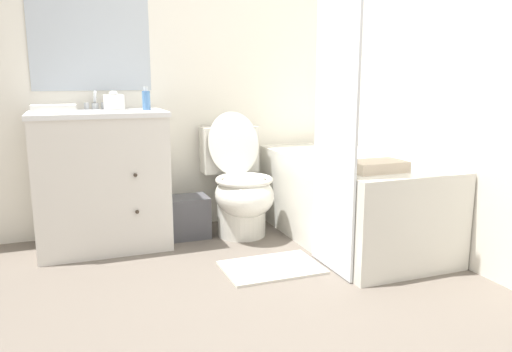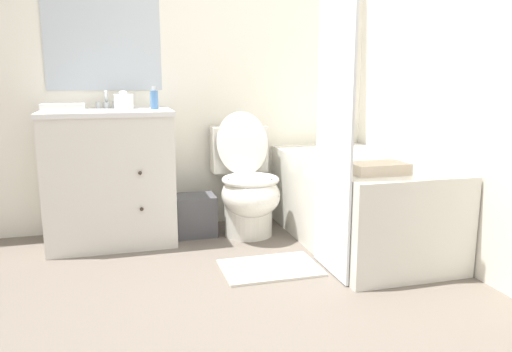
{
  "view_description": "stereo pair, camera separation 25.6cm",
  "coord_description": "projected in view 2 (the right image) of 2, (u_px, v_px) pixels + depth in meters",
  "views": [
    {
      "loc": [
        -0.95,
        -1.92,
        1.11
      ],
      "look_at": [
        0.06,
        0.75,
        0.54
      ],
      "focal_mm": 35.0,
      "sensor_mm": 36.0,
      "label": 1
    },
    {
      "loc": [
        -0.71,
        -2.0,
        1.11
      ],
      "look_at": [
        0.06,
        0.75,
        0.54
      ],
      "focal_mm": 35.0,
      "sensor_mm": 36.0,
      "label": 2
    }
  ],
  "objects": [
    {
      "name": "bath_towel_folded",
      "position": [
        378.0,
        168.0,
        2.78
      ],
      "size": [
        0.31,
        0.2,
        0.06
      ],
      "color": "beige",
      "rests_on": "bathtub"
    },
    {
      "name": "ground_plane",
      "position": [
        287.0,
        322.0,
        2.3
      ],
      "size": [
        14.0,
        14.0,
        0.0
      ],
      "primitive_type": "plane",
      "color": "#6B6056"
    },
    {
      "name": "soap_dispenser",
      "position": [
        154.0,
        99.0,
        3.3
      ],
      "size": [
        0.05,
        0.05,
        0.15
      ],
      "color": "#4C7AB2",
      "rests_on": "vanity_cabinet"
    },
    {
      "name": "bath_mat",
      "position": [
        270.0,
        268.0,
        2.91
      ],
      "size": [
        0.56,
        0.39,
        0.02
      ],
      "color": "silver",
      "rests_on": "ground_plane"
    },
    {
      "name": "wall_back",
      "position": [
        212.0,
        56.0,
        3.65
      ],
      "size": [
        8.0,
        0.06,
        2.5
      ],
      "color": "white",
      "rests_on": "ground_plane"
    },
    {
      "name": "wall_right",
      "position": [
        426.0,
        53.0,
        3.16
      ],
      "size": [
        0.05,
        2.67,
        2.5
      ],
      "color": "white",
      "rests_on": "ground_plane"
    },
    {
      "name": "bathtub",
      "position": [
        356.0,
        201.0,
        3.34
      ],
      "size": [
        0.73,
        1.47,
        0.58
      ],
      "color": "silver",
      "rests_on": "ground_plane"
    },
    {
      "name": "sink_faucet",
      "position": [
        106.0,
        103.0,
        3.42
      ],
      "size": [
        0.14,
        0.12,
        0.12
      ],
      "color": "silver",
      "rests_on": "vanity_cabinet"
    },
    {
      "name": "wastebasket",
      "position": [
        196.0,
        215.0,
        3.52
      ],
      "size": [
        0.27,
        0.23,
        0.29
      ],
      "color": "#4C4C51",
      "rests_on": "ground_plane"
    },
    {
      "name": "hand_towel_folded",
      "position": [
        63.0,
        108.0,
        3.04
      ],
      "size": [
        0.25,
        0.14,
        0.05
      ],
      "color": "white",
      "rests_on": "vanity_cabinet"
    },
    {
      "name": "tissue_box",
      "position": [
        124.0,
        101.0,
        3.34
      ],
      "size": [
        0.12,
        0.13,
        0.12
      ],
      "color": "white",
      "rests_on": "vanity_cabinet"
    },
    {
      "name": "shower_curtain",
      "position": [
        335.0,
        94.0,
        2.68
      ],
      "size": [
        0.02,
        0.45,
        2.02
      ],
      "color": "white",
      "rests_on": "ground_plane"
    },
    {
      "name": "toilet",
      "position": [
        247.0,
        188.0,
        3.52
      ],
      "size": [
        0.41,
        0.67,
        0.86
      ],
      "color": "silver",
      "rests_on": "ground_plane"
    },
    {
      "name": "vanity_cabinet",
      "position": [
        110.0,
        176.0,
        3.33
      ],
      "size": [
        0.83,
        0.57,
        0.89
      ],
      "color": "silver",
      "rests_on": "ground_plane"
    }
  ]
}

